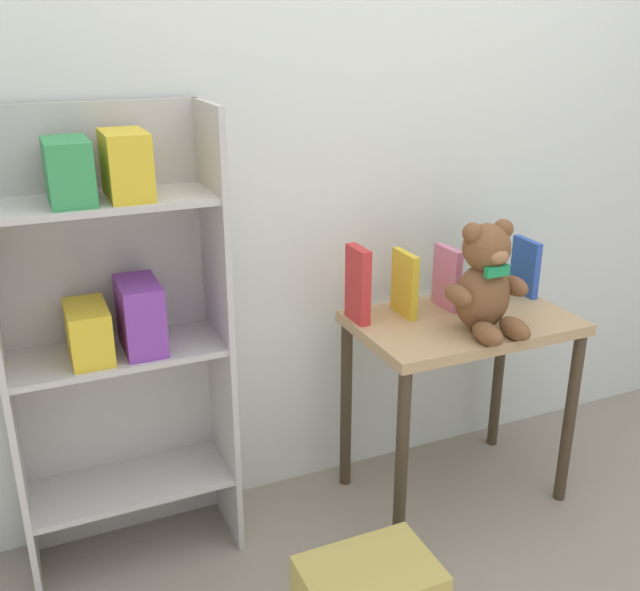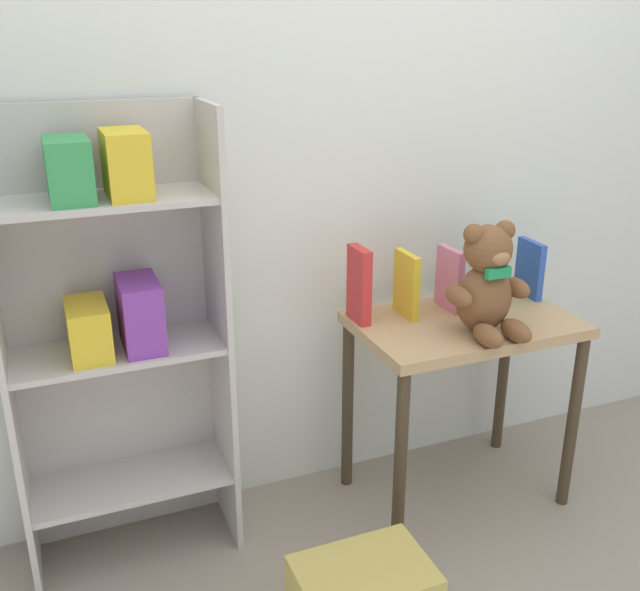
{
  "view_description": "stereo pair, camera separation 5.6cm",
  "coord_description": "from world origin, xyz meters",
  "px_view_note": "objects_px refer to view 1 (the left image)",
  "views": [
    {
      "loc": [
        -1.1,
        -0.83,
        1.55
      ],
      "look_at": [
        -0.29,
        1.0,
        0.8
      ],
      "focal_mm": 40.0,
      "sensor_mm": 36.0,
      "label": 1
    },
    {
      "loc": [
        -1.05,
        -0.86,
        1.55
      ],
      "look_at": [
        -0.29,
        1.0,
        0.8
      ],
      "focal_mm": 40.0,
      "sensor_mm": 36.0,
      "label": 2
    }
  ],
  "objects_px": {
    "book_standing_yellow": "(405,284)",
    "book_standing_blue": "(525,267)",
    "book_standing_pink": "(447,278)",
    "teddy_bear": "(486,282)",
    "book_standing_green": "(487,266)",
    "book_standing_red": "(358,284)",
    "bookshelf_side": "(113,320)",
    "display_table": "(461,347)"
  },
  "relations": [
    {
      "from": "bookshelf_side",
      "to": "book_standing_blue",
      "type": "height_order",
      "value": "bookshelf_side"
    },
    {
      "from": "book_standing_pink",
      "to": "book_standing_green",
      "type": "relative_size",
      "value": 0.85
    },
    {
      "from": "book_standing_pink",
      "to": "book_standing_red",
      "type": "bearing_deg",
      "value": 175.64
    },
    {
      "from": "book_standing_red",
      "to": "book_standing_pink",
      "type": "distance_m",
      "value": 0.33
    },
    {
      "from": "book_standing_yellow",
      "to": "book_standing_blue",
      "type": "xyz_separation_m",
      "value": [
        0.49,
        0.0,
        -0.01
      ]
    },
    {
      "from": "teddy_bear",
      "to": "book_standing_yellow",
      "type": "distance_m",
      "value": 0.27
    },
    {
      "from": "display_table",
      "to": "book_standing_pink",
      "type": "height_order",
      "value": "book_standing_pink"
    },
    {
      "from": "teddy_bear",
      "to": "bookshelf_side",
      "type": "bearing_deg",
      "value": 165.47
    },
    {
      "from": "display_table",
      "to": "book_standing_pink",
      "type": "bearing_deg",
      "value": 90.0
    },
    {
      "from": "book_standing_pink",
      "to": "book_standing_green",
      "type": "distance_m",
      "value": 0.16
    },
    {
      "from": "book_standing_yellow",
      "to": "book_standing_green",
      "type": "bearing_deg",
      "value": 1.2
    },
    {
      "from": "book_standing_pink",
      "to": "book_standing_green",
      "type": "xyz_separation_m",
      "value": [
        0.16,
        0.0,
        0.02
      ]
    },
    {
      "from": "teddy_bear",
      "to": "book_standing_blue",
      "type": "relative_size",
      "value": 1.75
    },
    {
      "from": "display_table",
      "to": "book_standing_blue",
      "type": "bearing_deg",
      "value": 18.09
    },
    {
      "from": "bookshelf_side",
      "to": "book_standing_red",
      "type": "relative_size",
      "value": 5.6
    },
    {
      "from": "book_standing_yellow",
      "to": "book_standing_green",
      "type": "height_order",
      "value": "book_standing_green"
    },
    {
      "from": "book_standing_pink",
      "to": "bookshelf_side",
      "type": "bearing_deg",
      "value": 174.78
    },
    {
      "from": "book_standing_yellow",
      "to": "bookshelf_side",
      "type": "bearing_deg",
      "value": 176.41
    },
    {
      "from": "bookshelf_side",
      "to": "book_standing_red",
      "type": "bearing_deg",
      "value": -3.75
    },
    {
      "from": "book_standing_blue",
      "to": "book_standing_yellow",
      "type": "bearing_deg",
      "value": -177.59
    },
    {
      "from": "teddy_bear",
      "to": "book_standing_blue",
      "type": "bearing_deg",
      "value": 33.18
    },
    {
      "from": "book_standing_pink",
      "to": "book_standing_blue",
      "type": "distance_m",
      "value": 0.33
    },
    {
      "from": "book_standing_pink",
      "to": "book_standing_green",
      "type": "bearing_deg",
      "value": -0.55
    },
    {
      "from": "book_standing_pink",
      "to": "teddy_bear",
      "type": "bearing_deg",
      "value": -92.68
    },
    {
      "from": "bookshelf_side",
      "to": "book_standing_yellow",
      "type": "relative_size",
      "value": 6.42
    },
    {
      "from": "book_standing_red",
      "to": "book_standing_yellow",
      "type": "relative_size",
      "value": 1.15
    },
    {
      "from": "bookshelf_side",
      "to": "book_standing_pink",
      "type": "distance_m",
      "value": 1.08
    },
    {
      "from": "book_standing_yellow",
      "to": "book_standing_green",
      "type": "xyz_separation_m",
      "value": [
        0.33,
        0.0,
        0.02
      ]
    },
    {
      "from": "book_standing_pink",
      "to": "book_standing_green",
      "type": "height_order",
      "value": "book_standing_green"
    },
    {
      "from": "book_standing_yellow",
      "to": "book_standing_pink",
      "type": "bearing_deg",
      "value": 0.67
    },
    {
      "from": "book_standing_green",
      "to": "book_standing_blue",
      "type": "bearing_deg",
      "value": 0.76
    },
    {
      "from": "book_standing_green",
      "to": "book_standing_blue",
      "type": "height_order",
      "value": "book_standing_green"
    },
    {
      "from": "display_table",
      "to": "book_standing_yellow",
      "type": "distance_m",
      "value": 0.29
    },
    {
      "from": "book_standing_green",
      "to": "book_standing_blue",
      "type": "xyz_separation_m",
      "value": [
        0.16,
        -0.0,
        -0.02
      ]
    },
    {
      "from": "teddy_bear",
      "to": "book_standing_green",
      "type": "relative_size",
      "value": 1.41
    },
    {
      "from": "display_table",
      "to": "teddy_bear",
      "type": "bearing_deg",
      "value": -91.66
    },
    {
      "from": "book_standing_green",
      "to": "bookshelf_side",
      "type": "bearing_deg",
      "value": 179.41
    },
    {
      "from": "book_standing_red",
      "to": "book_standing_green",
      "type": "xyz_separation_m",
      "value": [
        0.49,
        -0.01,
        0.0
      ]
    },
    {
      "from": "book_standing_red",
      "to": "book_standing_green",
      "type": "relative_size",
      "value": 0.99
    },
    {
      "from": "book_standing_green",
      "to": "book_standing_red",
      "type": "bearing_deg",
      "value": -179.07
    },
    {
      "from": "bookshelf_side",
      "to": "teddy_bear",
      "type": "relative_size",
      "value": 3.93
    },
    {
      "from": "bookshelf_side",
      "to": "display_table",
      "type": "relative_size",
      "value": 1.93
    }
  ]
}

